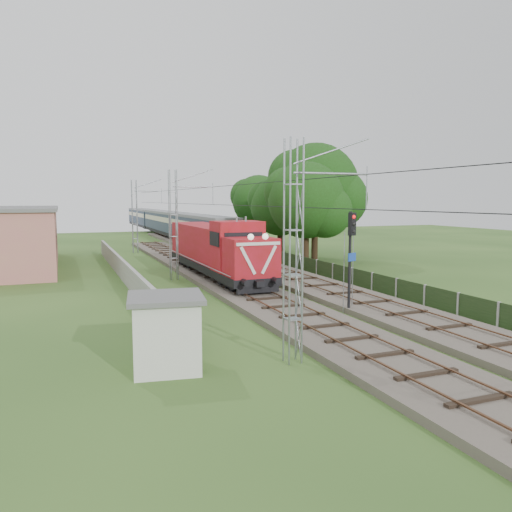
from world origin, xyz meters
name	(u,v)px	position (x,y,z in m)	size (l,w,h in m)	color
ground	(278,310)	(0.00, 0.00, 0.00)	(140.00, 140.00, 0.00)	#2B4D1D
track_main	(235,286)	(0.00, 7.00, 0.18)	(4.20, 70.00, 0.45)	#6B6054
track_side	(240,260)	(5.00, 20.00, 0.18)	(4.20, 80.00, 0.45)	#6B6054
catenary	(174,225)	(-2.95, 12.00, 4.05)	(3.31, 70.00, 8.00)	gray
boundary_wall	(125,272)	(-6.50, 12.00, 0.75)	(0.25, 40.00, 1.50)	#9E9E99
station_building	(7,237)	(-15.00, 24.00, 2.63)	(8.40, 20.40, 5.22)	tan
fence	(372,282)	(8.00, 3.00, 0.60)	(0.12, 32.00, 1.20)	black
locomotive	(216,249)	(0.00, 11.30, 2.26)	(3.03, 17.28, 4.39)	black
coach_rake	(165,221)	(5.00, 55.94, 2.46)	(2.94, 65.63, 3.40)	black
signal_post	(351,244)	(3.09, -2.14, 3.62)	(0.56, 0.45, 5.27)	black
relay_hut	(166,332)	(-7.40, -7.11, 1.32)	(2.88, 2.88, 2.62)	silver
tree_a	(307,201)	(9.64, 15.52, 5.73)	(7.09, 6.75, 9.19)	#352315
tree_b	(316,188)	(12.29, 18.71, 7.00)	(8.66, 8.25, 11.22)	#352315
tree_c	(281,207)	(10.35, 22.62, 5.15)	(6.37, 6.07, 8.26)	#352315
tree_d	(259,202)	(12.70, 34.35, 5.57)	(6.88, 6.56, 8.92)	#352315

